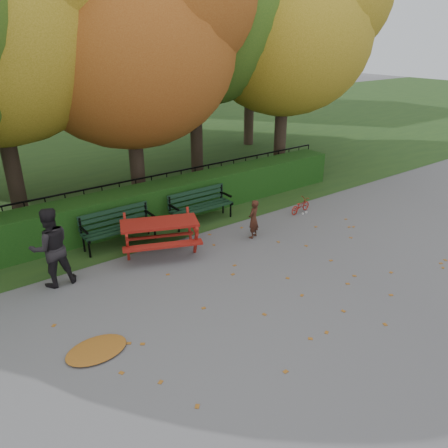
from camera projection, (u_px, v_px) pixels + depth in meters
ground at (256, 292)px, 8.80m from camera, size 90.00×90.00×0.00m
grass_strip at (49, 152)px, 19.11m from camera, size 90.00×90.00×0.00m
building_right at (91, 15)px, 31.37m from camera, size 9.00×6.00×12.00m
hedge at (150, 204)px, 11.92m from camera, size 13.00×0.90×1.00m
iron_fence at (137, 195)px, 12.49m from camera, size 14.00×0.04×1.02m
tree_c at (141, 32)px, 11.71m from camera, size 6.30×6.00×8.00m
tree_e at (298, 23)px, 14.56m from camera, size 6.09×5.80×8.16m
tree_g at (261, 18)px, 18.37m from camera, size 6.30×6.00×8.55m
bench_left at (118, 224)px, 10.61m from camera, size 1.80×0.57×0.88m
bench_right at (200, 203)px, 11.92m from camera, size 1.80×0.57×0.88m
picnic_table at (160, 229)px, 10.21m from camera, size 2.19×2.00×0.87m
leaf_pile at (97, 350)px, 7.14m from camera, size 1.04×0.75×0.07m
leaf_scatter at (247, 285)px, 9.02m from camera, size 9.00×5.70×0.01m
child at (253, 219)px, 10.96m from camera, size 0.43×0.37×1.00m
adult at (51, 247)px, 8.75m from camera, size 0.84×0.66×1.69m
bicycle at (300, 206)px, 12.61m from camera, size 0.84×0.40×0.42m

